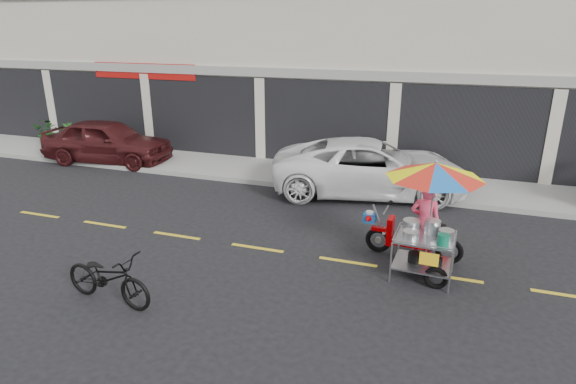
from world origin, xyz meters
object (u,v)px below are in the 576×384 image
(maroon_sedan, at_px, (107,141))
(near_bicycle, at_px, (108,277))
(white_pickup, at_px, (371,167))
(food_vendor_rig, at_px, (429,200))

(maroon_sedan, xyz_separation_m, near_bicycle, (5.92, -7.51, -0.28))
(white_pickup, bearing_deg, maroon_sedan, 76.20)
(near_bicycle, bearing_deg, white_pickup, -18.39)
(maroon_sedan, distance_m, near_bicycle, 9.56)
(maroon_sedan, distance_m, food_vendor_rig, 11.91)
(maroon_sedan, bearing_deg, near_bicycle, -146.74)
(near_bicycle, xyz_separation_m, food_vendor_rig, (5.07, 2.98, 0.98))
(maroon_sedan, relative_size, near_bicycle, 2.45)
(maroon_sedan, relative_size, white_pickup, 0.81)
(near_bicycle, distance_m, food_vendor_rig, 5.96)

